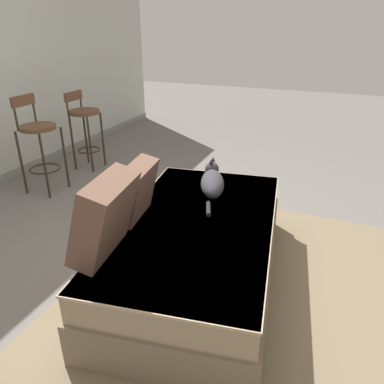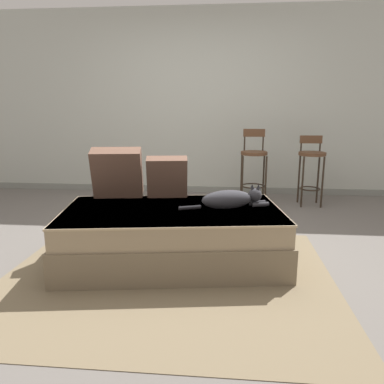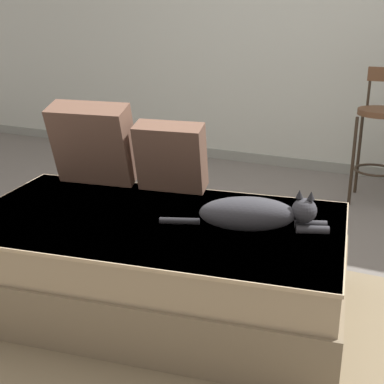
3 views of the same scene
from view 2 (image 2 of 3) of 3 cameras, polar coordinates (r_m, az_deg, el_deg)
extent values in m
plane|color=#66605B|center=(3.52, -1.99, -7.92)|extent=(16.00, 16.00, 0.00)
cube|color=#B7BCB2|center=(5.53, 0.96, 13.38)|extent=(8.00, 0.10, 2.60)
cube|color=gray|center=(5.61, 0.87, 0.45)|extent=(8.00, 0.02, 0.09)
cube|color=#75664C|center=(2.88, -3.81, -12.74)|extent=(2.46, 2.08, 0.01)
cube|color=#766750|center=(3.10, -2.96, -8.20)|extent=(1.88, 1.22, 0.27)
cube|color=#9E896B|center=(3.03, -3.01, -4.24)|extent=(1.83, 1.18, 0.18)
cube|color=tan|center=(3.01, -3.03, -2.74)|extent=(1.85, 1.19, 0.02)
cube|color=brown|center=(3.37, -11.32, 2.87)|extent=(0.47, 0.33, 0.46)
cube|color=brown|center=(3.34, -3.82, 2.31)|extent=(0.38, 0.26, 0.38)
ellipsoid|color=#333338|center=(3.01, 5.35, -1.14)|extent=(0.45, 0.31, 0.15)
sphere|color=#333338|center=(3.09, 9.58, -0.45)|extent=(0.11, 0.11, 0.11)
cone|color=black|center=(3.08, 9.17, 0.88)|extent=(0.03, 0.03, 0.04)
cone|color=black|center=(3.08, 10.10, 0.86)|extent=(0.03, 0.03, 0.04)
cylinder|color=#333338|center=(3.10, 10.38, -1.88)|extent=(0.14, 0.08, 0.04)
cylinder|color=#333338|center=(3.15, 9.92, -1.62)|extent=(0.14, 0.08, 0.04)
cylinder|color=black|center=(2.96, -0.34, -2.40)|extent=(0.18, 0.09, 0.03)
cylinder|color=#2D2319|center=(4.79, 7.65, 1.61)|extent=(0.02, 0.02, 0.65)
cylinder|color=#2D2319|center=(4.81, 11.16, 1.53)|extent=(0.02, 0.02, 0.65)
cylinder|color=#2D2319|center=(5.08, 7.53, 2.25)|extent=(0.02, 0.02, 0.65)
cylinder|color=#2D2319|center=(5.10, 10.84, 2.17)|extent=(0.02, 0.02, 0.65)
torus|color=#2D2319|center=(4.96, 9.26, 0.94)|extent=(0.31, 0.31, 0.02)
cylinder|color=brown|center=(4.89, 9.44, 5.87)|extent=(0.34, 0.34, 0.04)
cylinder|color=#2D2319|center=(5.00, 8.01, 7.39)|extent=(0.02, 0.02, 0.27)
cylinder|color=#2D2319|center=(5.01, 10.77, 7.31)|extent=(0.02, 0.02, 0.27)
cube|color=brown|center=(4.99, 9.45, 8.89)|extent=(0.28, 0.03, 0.10)
cylinder|color=#2D2319|center=(4.90, 16.48, 1.45)|extent=(0.02, 0.02, 0.65)
cylinder|color=#2D2319|center=(4.95, 19.27, 1.38)|extent=(0.02, 0.02, 0.65)
cylinder|color=#2D2319|center=(5.14, 15.98, 1.99)|extent=(0.02, 0.02, 0.65)
cylinder|color=#2D2319|center=(5.19, 18.64, 1.91)|extent=(0.02, 0.02, 0.65)
torus|color=#2D2319|center=(5.07, 17.51, 0.50)|extent=(0.26, 0.26, 0.02)
cylinder|color=brown|center=(4.99, 17.86, 5.57)|extent=(0.34, 0.34, 0.04)
cylinder|color=#2D2319|center=(5.09, 16.28, 6.65)|extent=(0.02, 0.02, 0.19)
cylinder|color=#2D2319|center=(5.14, 18.93, 6.53)|extent=(0.02, 0.02, 0.19)
cube|color=brown|center=(5.10, 17.68, 7.65)|extent=(0.28, 0.03, 0.10)
camera|label=1|loc=(3.20, -45.03, 15.82)|focal=35.00mm
camera|label=3|loc=(1.11, 46.20, 15.62)|focal=50.00mm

